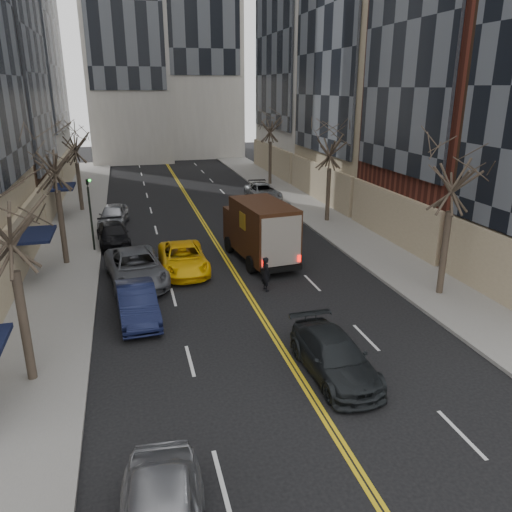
{
  "coord_description": "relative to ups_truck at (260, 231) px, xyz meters",
  "views": [
    {
      "loc": [
        -5.2,
        -8.01,
        9.46
      ],
      "look_at": [
        0.18,
        12.58,
        2.2
      ],
      "focal_mm": 35.0,
      "sensor_mm": 36.0,
      "label": 1
    }
  ],
  "objects": [
    {
      "name": "parked_lf_b",
      "position": [
        -7.01,
        -6.0,
        -1.01
      ],
      "size": [
        1.86,
        4.59,
        1.48
      ],
      "primitive_type": "imported",
      "rotation": [
        0.0,
        0.0,
        0.06
      ],
      "color": "#101532",
      "rests_on": "ground"
    },
    {
      "name": "traffic_signal",
      "position": [
        -9.21,
        4.0,
        1.07
      ],
      "size": [
        0.29,
        0.26,
        4.7
      ],
      "color": "black",
      "rests_on": "sidewalk_left"
    },
    {
      "name": "parked_rt_c",
      "position": [
        4.42,
        16.13,
        -1.08
      ],
      "size": [
        2.35,
        4.78,
        1.34
      ],
      "primitive_type": "imported",
      "rotation": [
        0.0,
        0.0,
        -0.11
      ],
      "color": "black",
      "rests_on": "ground"
    },
    {
      "name": "pedestrian",
      "position": [
        -0.85,
        -4.31,
        -0.9
      ],
      "size": [
        0.5,
        0.68,
        1.71
      ],
      "primitive_type": "imported",
      "rotation": [
        0.0,
        0.0,
        1.74
      ],
      "color": "black",
      "rests_on": "ground"
    },
    {
      "name": "observer_sedan",
      "position": [
        -0.62,
        -12.13,
        -1.06
      ],
      "size": [
        2.09,
        4.84,
        1.39
      ],
      "rotation": [
        0.0,
        0.0,
        0.03
      ],
      "color": "black",
      "rests_on": "ground"
    },
    {
      "name": "sidewalk_right",
      "position": [
        7.18,
        9.0,
        -1.68
      ],
      "size": [
        4.0,
        66.0,
        0.15
      ],
      "primitive_type": "cube",
      "color": "slate",
      "rests_on": "ground"
    },
    {
      "name": "streetwall_right",
      "position": [
        14.57,
        14.2,
        13.34
      ],
      "size": [
        12.26,
        49.0,
        34.0
      ],
      "color": "#4C301E",
      "rests_on": "ground"
    },
    {
      "name": "tree_rt_mid",
      "position": [
        6.98,
        7.0,
        4.42
      ],
      "size": [
        3.2,
        3.2,
        8.32
      ],
      "color": "#382D23",
      "rests_on": "sidewalk_right"
    },
    {
      "name": "tree_rt_near",
      "position": [
        6.98,
        -7.0,
        4.7
      ],
      "size": [
        3.2,
        3.2,
        8.71
      ],
      "color": "#382D23",
      "rests_on": "sidewalk_right"
    },
    {
      "name": "parked_lf_e",
      "position": [
        -8.12,
        9.95,
        -0.99
      ],
      "size": [
        2.4,
        4.67,
        1.52
      ],
      "primitive_type": "imported",
      "rotation": [
        0.0,
        0.0,
        -0.14
      ],
      "color": "#A5A8AD",
      "rests_on": "ground"
    },
    {
      "name": "tree_lf_mid",
      "position": [
        -10.62,
        2.0,
        4.85
      ],
      "size": [
        3.2,
        3.2,
        8.91
      ],
      "color": "#382D23",
      "rests_on": "sidewalk_left"
    },
    {
      "name": "ups_truck",
      "position": [
        0.0,
        0.0,
        0.0
      ],
      "size": [
        3.12,
        6.56,
        3.47
      ],
      "rotation": [
        0.0,
        0.0,
        0.11
      ],
      "color": "black",
      "rests_on": "ground"
    },
    {
      "name": "parked_rt_b",
      "position": [
        4.48,
        15.46,
        -1.06
      ],
      "size": [
        2.6,
        5.11,
        1.38
      ],
      "primitive_type": "imported",
      "rotation": [
        0.0,
        0.0,
        0.06
      ],
      "color": "#AEB1B6",
      "rests_on": "ground"
    },
    {
      "name": "parked_lf_d",
      "position": [
        -8.12,
        5.26,
        -1.1
      ],
      "size": [
        2.25,
        4.66,
        1.31
      ],
      "primitive_type": "imported",
      "rotation": [
        0.0,
        0.0,
        0.1
      ],
      "color": "black",
      "rests_on": "ground"
    },
    {
      "name": "sidewalk_left",
      "position": [
        -10.82,
        9.0,
        -1.68
      ],
      "size": [
        4.0,
        66.0,
        0.15
      ],
      "primitive_type": "cube",
      "color": "slate",
      "rests_on": "ground"
    },
    {
      "name": "taxi",
      "position": [
        -4.41,
        -0.59,
        -1.03
      ],
      "size": [
        2.39,
        5.18,
        1.44
      ],
      "primitive_type": "imported",
      "rotation": [
        0.0,
        0.0,
        0.0
      ],
      "color": "yellow",
      "rests_on": "ground"
    },
    {
      "name": "tree_rt_far",
      "position": [
        6.98,
        22.0,
        4.99
      ],
      "size": [
        3.2,
        3.2,
        9.11
      ],
      "color": "#382D23",
      "rests_on": "sidewalk_right"
    },
    {
      "name": "tree_lf_near",
      "position": [
        -10.62,
        -10.0,
        4.49
      ],
      "size": [
        3.2,
        3.2,
        8.41
      ],
      "color": "#382D23",
      "rests_on": "sidewalk_left"
    },
    {
      "name": "tree_lf_far",
      "position": [
        -10.62,
        15.0,
        4.27
      ],
      "size": [
        3.2,
        3.2,
        8.12
      ],
      "color": "#382D23",
      "rests_on": "sidewalk_left"
    },
    {
      "name": "parked_rt_a",
      "position": [
        3.28,
        6.77,
        -0.97
      ],
      "size": [
        1.85,
        4.83,
        1.57
      ],
      "primitive_type": "imported",
      "rotation": [
        0.0,
        0.0,
        -0.04
      ],
      "color": "#45484C",
      "rests_on": "ground"
    },
    {
      "name": "parked_lf_c",
      "position": [
        -6.92,
        -1.6,
        -0.96
      ],
      "size": [
        3.36,
        6.0,
        1.58
      ],
      "primitive_type": "imported",
      "rotation": [
        0.0,
        0.0,
        0.13
      ],
      "color": "#53555C",
      "rests_on": "ground"
    }
  ]
}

